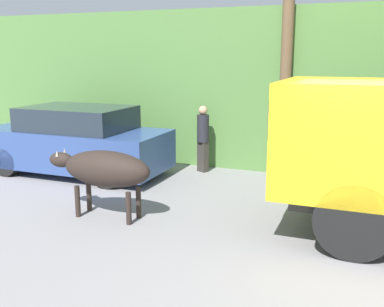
# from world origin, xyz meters

# --- Properties ---
(ground_plane) EXTENTS (60.00, 60.00, 0.00)m
(ground_plane) POSITION_xyz_m (0.00, 0.00, 0.00)
(ground_plane) COLOR gray
(hillside_embankment) EXTENTS (32.00, 5.54, 3.84)m
(hillside_embankment) POSITION_xyz_m (0.00, 6.66, 1.92)
(hillside_embankment) COLOR #568442
(hillside_embankment) RESTS_ON ground_plane
(building_backdrop) EXTENTS (5.33, 2.70, 2.77)m
(building_backdrop) POSITION_xyz_m (-6.82, 5.42, 1.40)
(building_backdrop) COLOR #B2BCAD
(building_backdrop) RESTS_ON ground_plane
(brown_cow) EXTENTS (1.97, 0.62, 1.17)m
(brown_cow) POSITION_xyz_m (-4.36, -0.14, 0.85)
(brown_cow) COLOR #2D231E
(brown_cow) RESTS_ON ground_plane
(parked_suv) EXTENTS (4.38, 1.81, 1.59)m
(parked_suv) POSITION_xyz_m (-6.59, 2.13, 0.77)
(parked_suv) COLOR #334C8C
(parked_suv) RESTS_ON ground_plane
(pedestrian_on_hill) EXTENTS (0.39, 0.39, 1.59)m
(pedestrian_on_hill) POSITION_xyz_m (-3.87, 3.40, 0.89)
(pedestrian_on_hill) COLOR #38332D
(pedestrian_on_hill) RESTS_ON ground_plane
(utility_pole) EXTENTS (0.90, 0.26, 6.76)m
(utility_pole) POSITION_xyz_m (-2.03, 3.73, 3.48)
(utility_pole) COLOR brown
(utility_pole) RESTS_ON ground_plane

